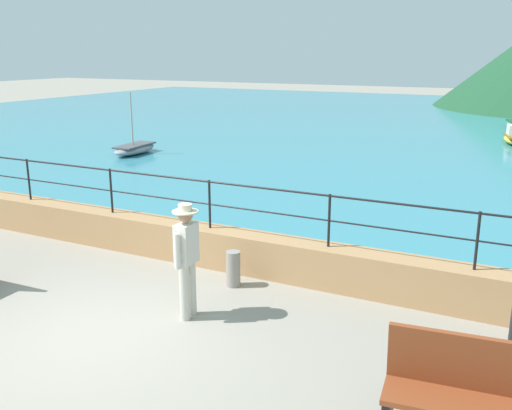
{
  "coord_description": "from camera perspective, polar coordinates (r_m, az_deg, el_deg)",
  "views": [
    {
      "loc": [
        5.28,
        -5.35,
        3.84
      ],
      "look_at": [
        0.7,
        3.7,
        1.1
      ],
      "focal_mm": 39.94,
      "sensor_mm": 36.0,
      "label": 1
    }
  ],
  "objects": [
    {
      "name": "promenade_wall",
      "position": [
        10.64,
        -4.58,
        -4.09
      ],
      "size": [
        20.0,
        0.56,
        0.7
      ],
      "primitive_type": "cube",
      "color": "tan",
      "rests_on": "ground"
    },
    {
      "name": "bollard",
      "position": [
        9.64,
        -2.29,
        -6.4
      ],
      "size": [
        0.24,
        0.24,
        0.61
      ],
      "primitive_type": "cylinder",
      "color": "gray",
      "rests_on": "ground"
    },
    {
      "name": "person_walking",
      "position": [
        8.36,
        -6.96,
        -5.02
      ],
      "size": [
        0.38,
        0.57,
        1.75
      ],
      "color": "beige",
      "rests_on": "ground"
    },
    {
      "name": "railing",
      "position": [
        10.36,
        -4.69,
        1.07
      ],
      "size": [
        18.44,
        0.04,
        0.9
      ],
      "color": "black",
      "rests_on": "promenade_wall"
    },
    {
      "name": "lake_water",
      "position": [
        31.86,
        17.28,
        7.58
      ],
      "size": [
        64.0,
        44.32,
        0.06
      ],
      "primitive_type": "cube",
      "color": "teal",
      "rests_on": "ground"
    },
    {
      "name": "boat_2",
      "position": [
        22.28,
        -12.05,
        5.56
      ],
      "size": [
        1.08,
        2.36,
        2.33
      ],
      "color": "gray",
      "rests_on": "lake_water"
    },
    {
      "name": "ground_plane",
      "position": [
        8.44,
        -16.15,
        -12.6
      ],
      "size": [
        120.0,
        120.0,
        0.0
      ],
      "primitive_type": "plane",
      "color": "gray"
    },
    {
      "name": "bench_far",
      "position": [
        6.35,
        20.74,
        -17.09
      ],
      "size": [
        1.75,
        0.75,
        1.13
      ],
      "color": "brown",
      "rests_on": "ground"
    }
  ]
}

